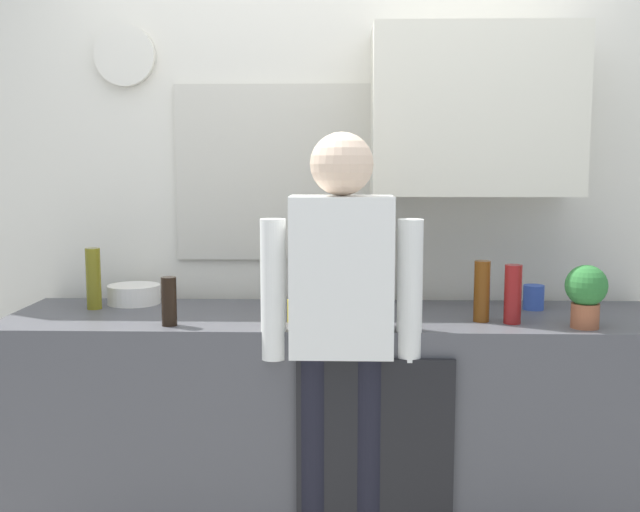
% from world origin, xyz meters
% --- Properties ---
extents(kitchen_counter, '(2.61, 0.64, 0.90)m').
position_xyz_m(kitchen_counter, '(0.00, 0.30, 0.45)').
color(kitchen_counter, '#4C4C51').
rests_on(kitchen_counter, ground_plane).
extents(dishwasher_panel, '(0.56, 0.02, 0.81)m').
position_xyz_m(dishwasher_panel, '(0.12, -0.03, 0.41)').
color(dishwasher_panel, black).
rests_on(dishwasher_panel, ground_plane).
extents(back_wall_assembly, '(4.21, 0.42, 2.60)m').
position_xyz_m(back_wall_assembly, '(0.07, 0.70, 1.36)').
color(back_wall_assembly, silver).
rests_on(back_wall_assembly, ground_plane).
extents(coffee_maker, '(0.20, 0.20, 0.33)m').
position_xyz_m(coffee_maker, '(0.03, 0.53, 1.05)').
color(coffee_maker, black).
rests_on(coffee_maker, kitchen_counter).
extents(bottle_dark_sauce, '(0.06, 0.06, 0.18)m').
position_xyz_m(bottle_dark_sauce, '(-0.63, 0.08, 0.99)').
color(bottle_dark_sauce, black).
rests_on(bottle_dark_sauce, kitchen_counter).
extents(bottle_olive_oil, '(0.06, 0.06, 0.25)m').
position_xyz_m(bottle_olive_oil, '(-1.01, 0.38, 1.03)').
color(bottle_olive_oil, olive).
rests_on(bottle_olive_oil, kitchen_counter).
extents(bottle_amber_beer, '(0.06, 0.06, 0.23)m').
position_xyz_m(bottle_amber_beer, '(0.53, 0.19, 1.02)').
color(bottle_amber_beer, brown).
rests_on(bottle_amber_beer, kitchen_counter).
extents(bottle_red_vinegar, '(0.06, 0.06, 0.22)m').
position_xyz_m(bottle_red_vinegar, '(0.64, 0.15, 1.01)').
color(bottle_red_vinegar, maroon).
rests_on(bottle_red_vinegar, kitchen_counter).
extents(cup_yellow_cup, '(0.07, 0.07, 0.08)m').
position_xyz_m(cup_yellow_cup, '(-0.17, 0.15, 0.94)').
color(cup_yellow_cup, yellow).
rests_on(cup_yellow_cup, kitchen_counter).
extents(cup_blue_mug, '(0.08, 0.08, 0.10)m').
position_xyz_m(cup_blue_mug, '(0.78, 0.42, 0.95)').
color(cup_blue_mug, '#3351B2').
rests_on(cup_blue_mug, kitchen_counter).
extents(mixing_bowl, '(0.22, 0.22, 0.08)m').
position_xyz_m(mixing_bowl, '(-0.88, 0.50, 0.94)').
color(mixing_bowl, white).
rests_on(mixing_bowl, kitchen_counter).
extents(potted_plant, '(0.15, 0.15, 0.23)m').
position_xyz_m(potted_plant, '(0.88, 0.08, 1.03)').
color(potted_plant, '#9E5638').
rests_on(potted_plant, kitchen_counter).
extents(person_at_sink, '(0.57, 0.22, 1.60)m').
position_xyz_m(person_at_sink, '(0.00, 0.00, 0.95)').
color(person_at_sink, black).
rests_on(person_at_sink, ground_plane).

